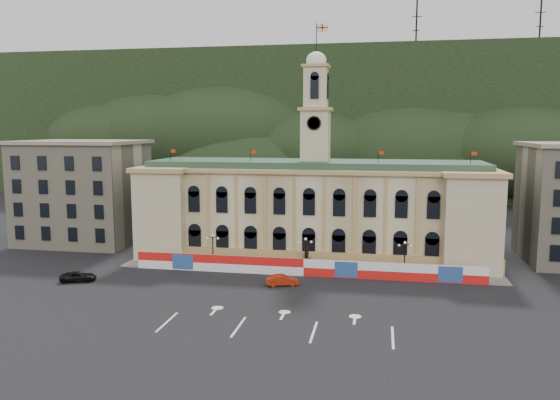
% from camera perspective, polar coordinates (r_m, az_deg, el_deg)
% --- Properties ---
extents(ground, '(260.00, 260.00, 0.00)m').
position_cam_1_polar(ground, '(64.06, 0.57, -11.48)').
color(ground, black).
rests_on(ground, ground).
extents(lane_markings, '(26.00, 10.00, 0.02)m').
position_cam_1_polar(lane_markings, '(59.43, -0.28, -13.03)').
color(lane_markings, white).
rests_on(lane_markings, ground).
extents(hill_ridge, '(230.00, 80.00, 64.00)m').
position_cam_1_polar(hill_ridge, '(181.93, 7.27, 7.08)').
color(hill_ridge, black).
rests_on(hill_ridge, ground).
extents(city_hall, '(56.20, 17.60, 37.10)m').
position_cam_1_polar(city_hall, '(88.86, 3.65, -0.89)').
color(city_hall, beige).
rests_on(city_hall, ground).
extents(side_building_left, '(21.00, 17.00, 18.60)m').
position_cam_1_polar(side_building_left, '(105.78, -19.92, 0.84)').
color(side_building_left, '#B7AC8D').
rests_on(side_building_left, ground).
extents(hoarding_fence, '(50.00, 0.44, 2.50)m').
position_cam_1_polar(hoarding_fence, '(77.95, 2.54, -7.04)').
color(hoarding_fence, red).
rests_on(hoarding_fence, ground).
extents(pavement, '(56.00, 5.50, 0.16)m').
position_cam_1_polar(pavement, '(80.82, 2.76, -7.37)').
color(pavement, slate).
rests_on(pavement, ground).
extents(statue, '(1.40, 1.40, 3.72)m').
position_cam_1_polar(statue, '(80.79, 2.79, -6.56)').
color(statue, '#595651').
rests_on(statue, ground).
extents(lamp_left, '(1.96, 0.44, 5.15)m').
position_cam_1_polar(lamp_left, '(82.39, -7.03, -4.98)').
color(lamp_left, black).
rests_on(lamp_left, ground).
extents(lamp_center, '(1.96, 0.44, 5.15)m').
position_cam_1_polar(lamp_center, '(79.38, 2.70, -5.42)').
color(lamp_center, black).
rests_on(lamp_center, ground).
extents(lamp_right, '(1.96, 0.44, 5.15)m').
position_cam_1_polar(lamp_right, '(78.78, 12.89, -5.70)').
color(lamp_right, black).
rests_on(lamp_right, ground).
extents(red_sedan, '(4.18, 5.27, 1.43)m').
position_cam_1_polar(red_sedan, '(73.48, 0.24, -8.38)').
color(red_sedan, '#9F220B').
rests_on(red_sedan, ground).
extents(black_suv, '(5.25, 6.17, 1.32)m').
position_cam_1_polar(black_suv, '(80.27, -20.33, -7.52)').
color(black_suv, black).
rests_on(black_suv, ground).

